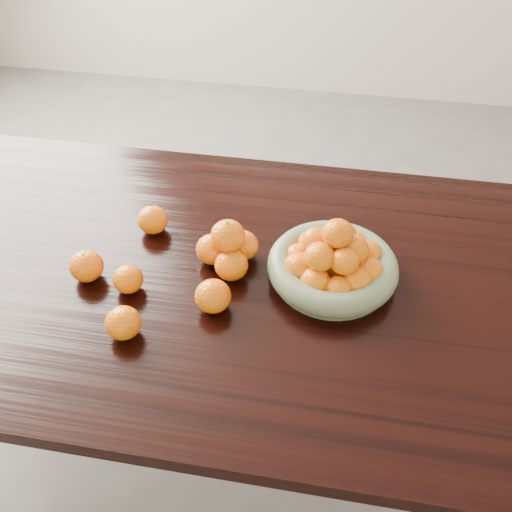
% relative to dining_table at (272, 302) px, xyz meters
% --- Properties ---
extents(ground, '(5.00, 5.00, 0.00)m').
position_rel_dining_table_xyz_m(ground, '(0.00, 0.00, -0.66)').
color(ground, '#615E5C').
rests_on(ground, ground).
extents(dining_table, '(2.00, 1.00, 0.75)m').
position_rel_dining_table_xyz_m(dining_table, '(0.00, 0.00, 0.00)').
color(dining_table, black).
rests_on(dining_table, ground).
extents(fruit_bowl, '(0.31, 0.31, 0.17)m').
position_rel_dining_table_xyz_m(fruit_bowl, '(0.14, 0.02, 0.14)').
color(fruit_bowl, gray).
rests_on(fruit_bowl, dining_table).
extents(orange_pyramid, '(0.15, 0.15, 0.13)m').
position_rel_dining_table_xyz_m(orange_pyramid, '(-0.11, 0.02, 0.14)').
color(orange_pyramid, orange).
rests_on(orange_pyramid, dining_table).
extents(loose_orange_0, '(0.08, 0.08, 0.08)m').
position_rel_dining_table_xyz_m(loose_orange_0, '(-0.44, -0.08, 0.13)').
color(loose_orange_0, orange).
rests_on(loose_orange_0, dining_table).
extents(loose_orange_1, '(0.08, 0.08, 0.07)m').
position_rel_dining_table_xyz_m(loose_orange_1, '(-0.29, -0.23, 0.13)').
color(loose_orange_1, orange).
rests_on(loose_orange_1, dining_table).
extents(loose_orange_2, '(0.08, 0.08, 0.08)m').
position_rel_dining_table_xyz_m(loose_orange_2, '(-0.12, -0.12, 0.13)').
color(loose_orange_2, orange).
rests_on(loose_orange_2, dining_table).
extents(loose_orange_3, '(0.08, 0.08, 0.07)m').
position_rel_dining_table_xyz_m(loose_orange_3, '(-0.34, 0.12, 0.13)').
color(loose_orange_3, orange).
rests_on(loose_orange_3, dining_table).
extents(loose_orange_4, '(0.07, 0.07, 0.07)m').
position_rel_dining_table_xyz_m(loose_orange_4, '(-0.33, -0.10, 0.12)').
color(loose_orange_4, orange).
rests_on(loose_orange_4, dining_table).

